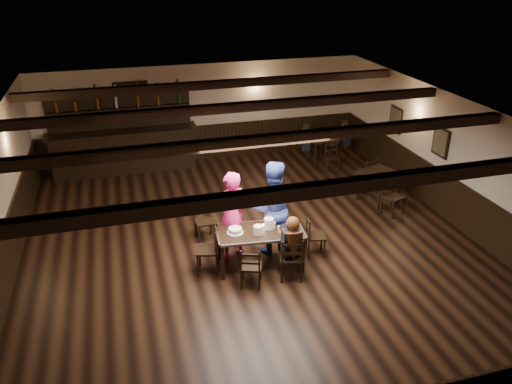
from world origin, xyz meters
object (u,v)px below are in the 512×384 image
object	(u,v)px
man_blue	(272,208)
bar_counter	(124,145)
chair_near_right	(291,256)
dining_table	(260,234)
chair_near_left	(251,265)
cake	(235,231)
woman_pink	(231,216)

from	to	relation	value
man_blue	bar_counter	xyz separation A→B (m)	(-2.57, 5.00, -0.22)
bar_counter	chair_near_right	bearing A→B (deg)	-66.71
dining_table	chair_near_left	size ratio (longest dim) A/B	2.11
dining_table	man_blue	size ratio (longest dim) A/B	0.88
cake	woman_pink	bearing A→B (deg)	86.43
dining_table	cake	xyz separation A→B (m)	(-0.46, 0.06, 0.12)
bar_counter	cake	bearing A→B (deg)	-72.07
chair_near_right	woman_pink	distance (m)	1.41
bar_counter	man_blue	bearing A→B (deg)	-62.77
chair_near_left	man_blue	world-z (taller)	man_blue
chair_near_left	woman_pink	world-z (taller)	woman_pink
dining_table	cake	size ratio (longest dim) A/B	5.50
dining_table	man_blue	bearing A→B (deg)	51.09
chair_near_left	chair_near_right	world-z (taller)	chair_near_right
chair_near_right	cake	bearing A→B (deg)	142.63
chair_near_left	chair_near_right	xyz separation A→B (m)	(0.75, 0.01, 0.04)
dining_table	man_blue	distance (m)	0.65
chair_near_left	bar_counter	size ratio (longest dim) A/B	0.20
dining_table	chair_near_right	xyz separation A→B (m)	(0.40, -0.60, -0.17)
cake	bar_counter	distance (m)	5.67
woman_pink	bar_counter	size ratio (longest dim) A/B	0.46
chair_near_left	chair_near_right	bearing A→B (deg)	1.05
cake	chair_near_right	bearing A→B (deg)	-37.37
chair_near_left	chair_near_right	distance (m)	0.76
chair_near_right	woman_pink	bearing A→B (deg)	128.08
bar_counter	chair_near_left	bearing A→B (deg)	-73.03
chair_near_right	bar_counter	distance (m)	6.59
chair_near_right	bar_counter	bearing A→B (deg)	113.29
dining_table	bar_counter	xyz separation A→B (m)	(-2.20, 5.45, 0.05)
dining_table	woman_pink	distance (m)	0.67
dining_table	chair_near_left	distance (m)	0.74
cake	bar_counter	bearing A→B (deg)	107.93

